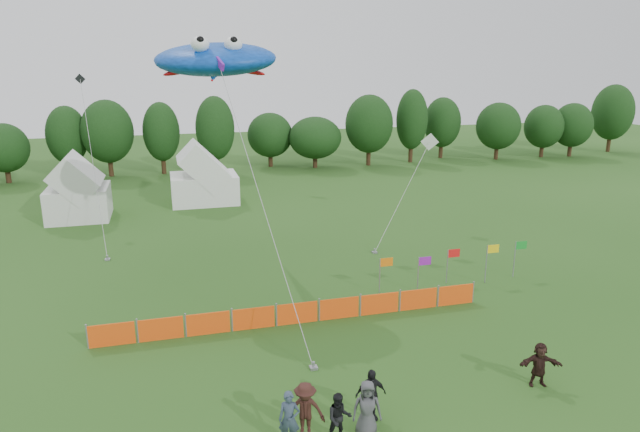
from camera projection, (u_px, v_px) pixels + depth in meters
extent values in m
plane|color=#234C16|center=(365.00, 401.00, 20.12)|extent=(160.00, 160.00, 0.00)
cylinder|color=#382314|center=(8.00, 173.00, 55.86)|extent=(0.50, 0.50, 1.91)
ellipsoid|color=black|center=(4.00, 148.00, 55.21)|extent=(4.61, 4.61, 4.30)
cylinder|color=#382314|center=(70.00, 165.00, 58.80)|extent=(0.50, 0.50, 2.38)
ellipsoid|color=black|center=(67.00, 135.00, 57.98)|extent=(4.09, 4.09, 5.35)
cylinder|color=#382314|center=(111.00, 164.00, 59.02)|extent=(0.50, 0.50, 2.57)
ellipsoid|color=black|center=(107.00, 131.00, 58.14)|extent=(5.20, 5.20, 5.79)
cylinder|color=#382314|center=(163.00, 162.00, 60.33)|extent=(0.50, 0.50, 2.46)
ellipsoid|color=black|center=(161.00, 132.00, 59.48)|extent=(3.78, 3.78, 5.55)
cylinder|color=#382314|center=(217.00, 161.00, 60.39)|extent=(0.50, 0.50, 2.66)
ellipsoid|color=black|center=(215.00, 128.00, 59.47)|extent=(4.05, 4.05, 5.99)
cylinder|color=#382314|center=(271.00, 158.00, 64.50)|extent=(0.50, 0.50, 1.98)
ellipsoid|color=black|center=(270.00, 135.00, 63.82)|extent=(5.06, 5.06, 4.46)
cylinder|color=#382314|center=(315.00, 159.00, 63.89)|extent=(0.50, 0.50, 1.86)
ellipsoid|color=black|center=(315.00, 138.00, 63.25)|extent=(5.86, 5.86, 4.18)
cylinder|color=#382314|center=(368.00, 154.00, 65.22)|extent=(0.50, 0.50, 2.62)
ellipsoid|color=black|center=(369.00, 124.00, 64.32)|extent=(5.41, 5.41, 5.89)
cylinder|color=#382314|center=(411.00, 150.00, 67.17)|extent=(0.50, 0.50, 2.78)
ellipsoid|color=black|center=(412.00, 119.00, 66.22)|extent=(3.67, 3.67, 6.26)
cylinder|color=#382314|center=(441.00, 148.00, 70.22)|extent=(0.50, 0.50, 2.42)
ellipsoid|color=black|center=(442.00, 122.00, 69.39)|extent=(4.46, 4.46, 5.44)
cylinder|color=#382314|center=(496.00, 150.00, 69.22)|extent=(0.50, 0.50, 2.24)
ellipsoid|color=black|center=(498.00, 126.00, 68.46)|extent=(5.26, 5.26, 5.03)
cylinder|color=#382314|center=(542.00, 149.00, 70.89)|extent=(0.50, 0.50, 2.10)
ellipsoid|color=black|center=(544.00, 126.00, 70.17)|extent=(4.74, 4.74, 4.73)
cylinder|color=#382314|center=(570.00, 148.00, 71.41)|extent=(0.50, 0.50, 2.16)
ellipsoid|color=black|center=(573.00, 125.00, 70.67)|extent=(4.88, 4.88, 4.87)
cylinder|color=#382314|center=(609.00, 141.00, 74.94)|extent=(0.50, 0.50, 2.85)
ellipsoid|color=black|center=(613.00, 112.00, 73.96)|extent=(5.19, 5.19, 6.42)
cube|color=silver|center=(79.00, 203.00, 43.18)|extent=(4.40, 4.40, 2.42)
cube|color=white|center=(204.00, 188.00, 48.11)|extent=(5.44, 4.35, 2.39)
cube|color=#F74C0D|center=(111.00, 335.00, 23.90)|extent=(1.90, 0.06, 1.00)
cube|color=#F74C0D|center=(161.00, 329.00, 24.41)|extent=(1.90, 0.06, 1.00)
cube|color=#F74C0D|center=(208.00, 324.00, 24.92)|extent=(1.90, 0.06, 1.00)
cube|color=#F74C0D|center=(253.00, 318.00, 25.43)|extent=(1.90, 0.06, 1.00)
cube|color=#F74C0D|center=(297.00, 313.00, 25.94)|extent=(1.90, 0.06, 1.00)
cube|color=#F74C0D|center=(339.00, 308.00, 26.45)|extent=(1.90, 0.06, 1.00)
cube|color=#F74C0D|center=(379.00, 304.00, 26.96)|extent=(1.90, 0.06, 1.00)
cube|color=#F74C0D|center=(418.00, 299.00, 27.47)|extent=(1.90, 0.06, 1.00)
cube|color=#F74C0D|center=(456.00, 295.00, 27.98)|extent=(1.90, 0.06, 1.00)
cylinder|color=gray|center=(380.00, 276.00, 29.26)|extent=(0.06, 0.06, 1.87)
cube|color=orange|center=(386.00, 262.00, 29.16)|extent=(0.70, 0.02, 0.45)
cylinder|color=gray|center=(418.00, 274.00, 29.48)|extent=(0.06, 0.06, 1.86)
cube|color=purple|center=(425.00, 261.00, 29.38)|extent=(0.70, 0.02, 0.45)
cylinder|color=gray|center=(447.00, 266.00, 30.59)|extent=(0.06, 0.06, 1.88)
cube|color=red|center=(454.00, 253.00, 30.50)|extent=(0.70, 0.02, 0.45)
cylinder|color=gray|center=(486.00, 264.00, 30.54)|extent=(0.06, 0.06, 2.13)
cube|color=yellow|center=(493.00, 249.00, 30.41)|extent=(0.70, 0.02, 0.45)
cylinder|color=gray|center=(514.00, 259.00, 31.44)|extent=(0.06, 0.06, 2.04)
cube|color=#148C26|center=(521.00, 245.00, 31.32)|extent=(0.70, 0.02, 0.45)
imported|color=#303E50|center=(289.00, 419.00, 17.58)|extent=(0.78, 0.64, 1.84)
imported|color=black|center=(339.00, 418.00, 17.78)|extent=(0.89, 0.74, 1.67)
imported|color=#341915|center=(305.00, 411.00, 17.92)|extent=(1.41, 1.06, 1.93)
imported|color=black|center=(371.00, 395.00, 18.89)|extent=(1.07, 0.45, 1.83)
imported|color=#424246|center=(367.00, 409.00, 18.04)|extent=(1.04, 0.79, 1.91)
imported|color=black|center=(539.00, 364.00, 20.90)|extent=(1.65, 0.88, 1.70)
ellipsoid|color=blue|center=(215.00, 59.00, 29.35)|extent=(7.92, 7.20, 2.25)
sphere|color=white|center=(200.00, 44.00, 27.66)|extent=(0.90, 0.90, 0.90)
sphere|color=white|center=(233.00, 44.00, 28.07)|extent=(0.90, 0.90, 0.90)
ellipsoid|color=red|center=(181.00, 71.00, 29.26)|extent=(1.89, 0.82, 0.29)
ellipsoid|color=red|center=(248.00, 71.00, 30.14)|extent=(1.89, 0.82, 0.29)
cube|color=purple|center=(220.00, 64.00, 27.11)|extent=(0.37, 0.96, 0.70)
cylinder|color=#A5A5A5|center=(261.00, 201.00, 24.84)|extent=(2.23, 9.47, 11.41)
cube|color=gray|center=(314.00, 368.00, 22.21)|extent=(0.30, 0.30, 0.10)
cube|color=white|center=(430.00, 142.00, 40.81)|extent=(1.29, 0.36, 1.29)
cylinder|color=#A5A5A5|center=(404.00, 194.00, 38.21)|extent=(6.20, 5.63, 6.02)
cube|color=gray|center=(374.00, 252.00, 35.60)|extent=(0.30, 0.30, 0.10)
cube|color=black|center=(80.00, 79.00, 41.49)|extent=(0.76, 0.23, 0.76)
cylinder|color=#A5A5A5|center=(93.00, 161.00, 37.91)|extent=(1.84, 11.14, 10.35)
cube|color=gray|center=(108.00, 259.00, 34.31)|extent=(0.30, 0.30, 0.10)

